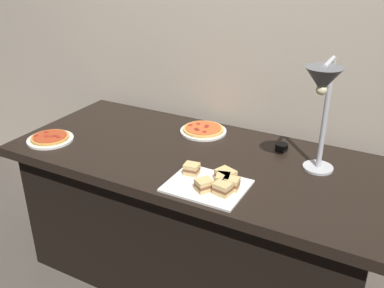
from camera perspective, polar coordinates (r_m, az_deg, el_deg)
The scene contains 8 objects.
ground_plane at distance 2.57m, azimuth 0.61°, elevation -16.71°, with size 8.00×8.00×0.00m, color #4C443D.
back_wall at distance 2.42m, azimuth 6.40°, elevation 12.76°, with size 4.40×0.04×2.40m, color #B7A893.
buffet_table at distance 2.33m, azimuth 0.65°, elevation -9.64°, with size 1.90×0.84×0.76m.
heat_lamp at distance 1.81m, azimuth 17.03°, elevation 6.68°, with size 0.15×0.31×0.53m.
pizza_plate_front at distance 2.40m, azimuth -18.38°, elevation 0.71°, with size 0.24×0.24×0.03m.
pizza_plate_center at distance 2.38m, azimuth 1.51°, elevation 1.88°, with size 0.26×0.26×0.03m.
sandwich_platter at distance 1.85m, azimuth 2.75°, elevation -5.14°, with size 0.34×0.27×0.06m.
sauce_cup_near at distance 2.22m, azimuth 11.84°, elevation -0.36°, with size 0.07×0.07×0.04m.
Camera 1 is at (0.88, -1.69, 1.72)m, focal length 39.99 mm.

